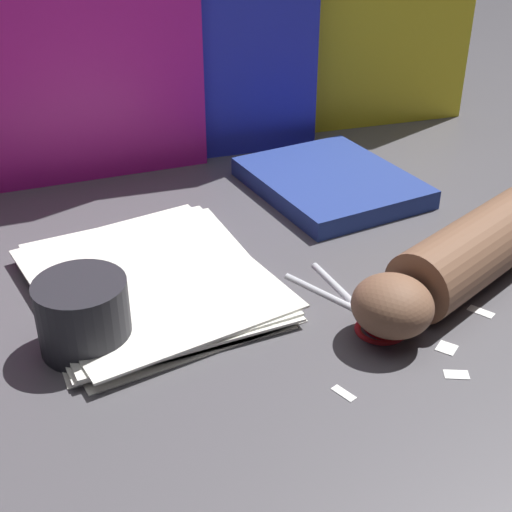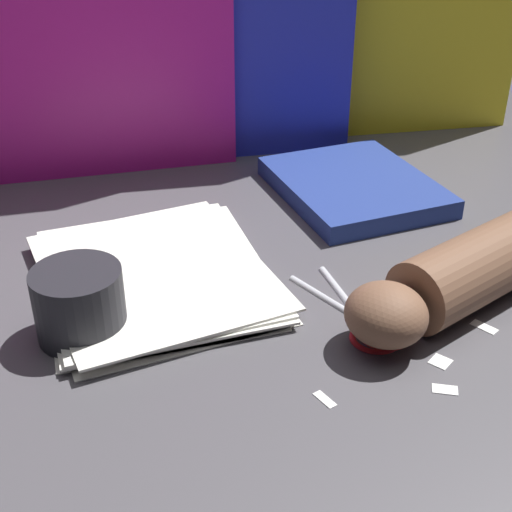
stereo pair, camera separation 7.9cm
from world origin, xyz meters
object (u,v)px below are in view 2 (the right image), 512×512
mug (79,304)px  paper_stack (156,275)px  hand_forearm (466,273)px  book_closed (354,186)px  scissors (365,321)px

mug → paper_stack: bearing=37.8°
mug → hand_forearm: bearing=-12.6°
book_closed → mug: 0.48m
book_closed → hand_forearm: hand_forearm is taller
hand_forearm → mug: size_ratio=3.58×
paper_stack → hand_forearm: bearing=-28.1°
book_closed → scissors: size_ratio=1.41×
book_closed → hand_forearm: 0.30m
scissors → hand_forearm: (0.12, -0.00, 0.04)m
book_closed → mug: bearing=-154.2°
hand_forearm → mug: 0.42m
paper_stack → scissors: paper_stack is taller
mug → scissors: bearing=-17.1°
paper_stack → hand_forearm: size_ratio=0.93×
paper_stack → scissors: (0.19, -0.17, -0.00)m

